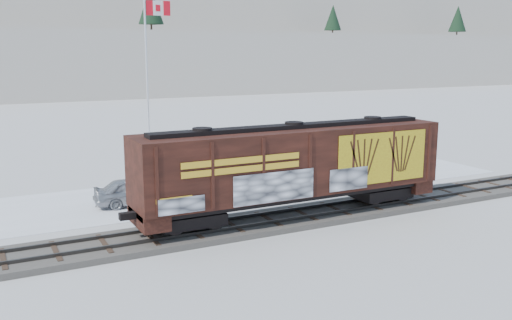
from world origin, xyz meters
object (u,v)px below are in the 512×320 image
hopper_railcar (294,164)px  car_white (192,187)px  flagpole (150,107)px  car_dark (299,169)px  car_silver (135,191)px

hopper_railcar → car_white: bearing=116.7°
flagpole → car_dark: (7.68, -7.72, -3.74)m
hopper_railcar → car_silver: bearing=133.5°
hopper_railcar → car_white: size_ratio=3.53×
hopper_railcar → car_silver: 9.29m
car_silver → car_dark: 11.42m
car_silver → car_white: car_silver is taller
car_white → hopper_railcar: bearing=-141.6°
hopper_railcar → car_silver: (-6.23, 6.57, -2.11)m
hopper_railcar → car_white: hopper_railcar is taller
flagpole → car_white: size_ratio=2.64×
car_silver → flagpole: bearing=-18.1°
flagpole → car_dark: size_ratio=2.46×
car_silver → hopper_railcar: bearing=-132.5°
flagpole → car_silver: flagpole is taller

